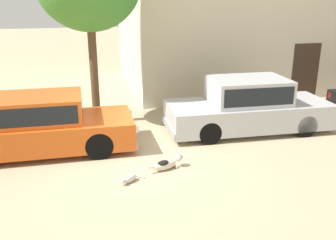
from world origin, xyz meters
The scene contains 5 objects.
ground_plane centered at (0.00, 0.00, 0.00)m, with size 80.00×80.00×0.00m, color tan.
parked_sedan_nearest centered at (-2.17, 1.13, 0.72)m, with size 4.61×1.83×1.46m.
parked_sedan_second centered at (3.50, 1.35, 0.76)m, with size 4.88×1.94×1.55m.
stray_dog_spotted centered at (0.65, -0.62, 0.15)m, with size 0.95×0.40×0.35m.
stray_cat centered at (-0.30, -1.05, 0.08)m, with size 0.56×0.42×0.17m.
Camera 1 is at (-1.12, -8.10, 3.78)m, focal length 39.66 mm.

